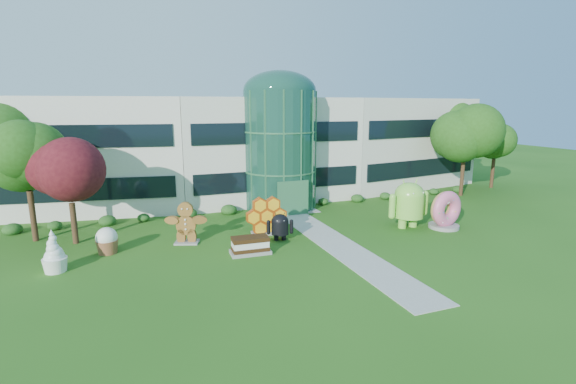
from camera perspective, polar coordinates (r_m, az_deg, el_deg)
name	(u,v)px	position (r m, az deg, el deg)	size (l,w,h in m)	color
ground	(347,251)	(25.71, 8.12, -8.01)	(140.00, 140.00, 0.00)	#215114
building	(259,147)	(41.04, -3.97, 6.19)	(46.00, 15.00, 9.30)	beige
atrium	(280,150)	(35.35, -1.12, 5.71)	(6.00, 6.00, 9.80)	#194738
walkway	(332,241)	(27.36, 6.09, -6.67)	(2.40, 20.00, 0.04)	#9E9E93
tree_red	(71,197)	(29.35, -27.52, -0.67)	(4.00, 4.00, 6.00)	#3F0C14
trees_backdrop	(276,157)	(36.36, -1.65, 4.77)	(52.00, 8.00, 8.40)	#224912
android_green	(409,201)	(30.97, 16.21, -1.21)	(3.41, 2.28, 3.87)	#7FD042
android_black	(280,225)	(27.16, -1.10, -4.52)	(1.81, 1.21, 2.06)	black
donut	(445,209)	(31.73, 20.67, -2.23)	(2.66, 1.27, 2.76)	#D6517D
gingerbread	(186,222)	(27.27, -13.77, -4.07)	(2.95, 1.13, 2.72)	brown
ice_cream_sandwich	(250,245)	(24.97, -5.18, -7.26)	(2.36, 1.18, 1.05)	black
honeycomb	(266,217)	(28.42, -2.96, -3.49)	(2.98, 1.06, 2.34)	#FFB019
froyo	(54,251)	(25.31, -29.40, -7.07)	(1.33, 1.33, 2.28)	white
cupcake	(107,240)	(27.08, -23.53, -6.09)	(1.34, 1.34, 1.60)	white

